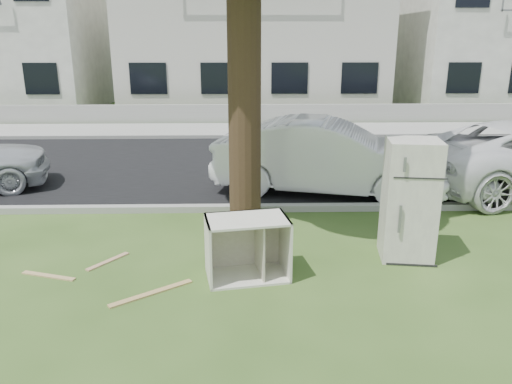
{
  "coord_description": "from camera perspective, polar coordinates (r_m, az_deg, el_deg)",
  "views": [
    {
      "loc": [
        -0.41,
        -6.4,
        3.12
      ],
      "look_at": [
        -0.24,
        0.6,
        0.95
      ],
      "focal_mm": 35.0,
      "sensor_mm": 36.0,
      "label": 1
    }
  ],
  "objects": [
    {
      "name": "ground",
      "position": [
        7.13,
        2.07,
        -8.73
      ],
      "size": [
        120.0,
        120.0,
        0.0
      ],
      "primitive_type": "plane",
      "color": "#324F1C"
    },
    {
      "name": "road",
      "position": [
        12.79,
        0.51,
        3.14
      ],
      "size": [
        120.0,
        7.0,
        0.01
      ],
      "primitive_type": "cube",
      "color": "black",
      "rests_on": "ground"
    },
    {
      "name": "kerb_near",
      "position": [
        9.39,
        1.2,
        -2.17
      ],
      "size": [
        120.0,
        0.18,
        0.12
      ],
      "primitive_type": "cube",
      "color": "gray",
      "rests_on": "ground"
    },
    {
      "name": "kerb_far",
      "position": [
        16.25,
        0.1,
        6.17
      ],
      "size": [
        120.0,
        0.18,
        0.12
      ],
      "primitive_type": "cube",
      "color": "gray",
      "rests_on": "ground"
    },
    {
      "name": "sidewalk",
      "position": [
        17.68,
        -0.02,
        7.09
      ],
      "size": [
        120.0,
        2.8,
        0.01
      ],
      "primitive_type": "cube",
      "color": "gray",
      "rests_on": "ground"
    },
    {
      "name": "low_wall",
      "position": [
        19.2,
        -0.13,
        8.94
      ],
      "size": [
        120.0,
        0.15,
        0.7
      ],
      "primitive_type": "cube",
      "color": "gray",
      "rests_on": "ground"
    },
    {
      "name": "townhouse_center",
      "position": [
        23.91,
        -0.4,
        18.69
      ],
      "size": [
        11.22,
        8.16,
        7.44
      ],
      "color": "beige",
      "rests_on": "ground"
    },
    {
      "name": "townhouse_right",
      "position": [
        26.93,
        27.23,
        16.08
      ],
      "size": [
        10.2,
        8.16,
        6.84
      ],
      "color": "white",
      "rests_on": "ground"
    },
    {
      "name": "fridge",
      "position": [
        7.51,
        17.14,
        -0.89
      ],
      "size": [
        0.81,
        0.77,
        1.76
      ],
      "primitive_type": "cube",
      "rotation": [
        0.0,
        0.0,
        -0.14
      ],
      "color": "beige",
      "rests_on": "ground"
    },
    {
      "name": "cabinet",
      "position": [
        6.73,
        -1.01,
        -6.4
      ],
      "size": [
        1.18,
        0.85,
        0.84
      ],
      "primitive_type": "cube",
      "rotation": [
        0.0,
        0.0,
        0.17
      ],
      "color": "silver",
      "rests_on": "ground"
    },
    {
      "name": "plank_a",
      "position": [
        6.6,
        -11.84,
        -11.24
      ],
      "size": [
        0.98,
        0.73,
        0.02
      ],
      "primitive_type": "cube",
      "rotation": [
        0.0,
        0.0,
        0.62
      ],
      "color": "tan",
      "rests_on": "ground"
    },
    {
      "name": "plank_b",
      "position": [
        7.46,
        -22.62,
        -8.84
      ],
      "size": [
        0.8,
        0.32,
        0.02
      ],
      "primitive_type": "cube",
      "rotation": [
        0.0,
        0.0,
        -0.31
      ],
      "color": "tan",
      "rests_on": "ground"
    },
    {
      "name": "plank_c",
      "position": [
        7.62,
        -16.57,
        -7.6
      ],
      "size": [
        0.5,
        0.63,
        0.02
      ],
      "primitive_type": "cube",
      "rotation": [
        0.0,
        0.0,
        0.93
      ],
      "color": "tan",
      "rests_on": "ground"
    },
    {
      "name": "car_center",
      "position": [
        10.42,
        8.13,
        3.99
      ],
      "size": [
        4.89,
        2.71,
        1.53
      ],
      "primitive_type": "imported",
      "rotation": [
        0.0,
        0.0,
        1.32
      ],
      "color": "silver",
      "rests_on": "ground"
    }
  ]
}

